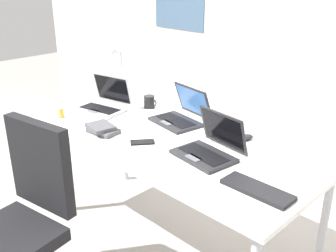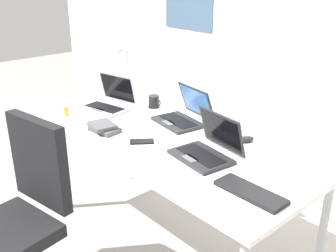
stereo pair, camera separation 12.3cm
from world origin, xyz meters
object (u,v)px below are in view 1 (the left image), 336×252
pill_bottle (61,112)px  office_chair (21,235)px  desk_lamp (118,73)px  laptop_back_right (209,148)px  computer_mouse (246,137)px  laptop_back_left (181,115)px  book_stack (102,129)px  coffee_mug (149,102)px  external_keyboard (257,190)px  cell_phone (142,142)px  laptop_near_lamp (104,103)px

pill_bottle → office_chair: office_chair is taller
desk_lamp → laptop_back_right: bearing=-14.1°
laptop_back_right → computer_mouse: bearing=86.3°
computer_mouse → pill_bottle: pill_bottle is taller
laptop_back_right → pill_bottle: 1.09m
laptop_back_left → book_stack: laptop_back_left is taller
laptop_back_left → coffee_mug: laptop_back_left is taller
laptop_back_right → office_chair: 1.07m
computer_mouse → book_stack: (-0.68, -0.52, 0.01)m
laptop_back_left → coffee_mug: (-0.35, 0.04, -0.00)m
desk_lamp → office_chair: 1.38m
laptop_back_right → office_chair: size_ratio=0.36×
computer_mouse → coffee_mug: size_ratio=0.85×
laptop_back_left → computer_mouse: 0.47m
laptop_back_right → external_keyboard: (0.38, -0.13, -0.04)m
laptop_back_right → office_chair: (-0.53, -0.85, -0.39)m
cell_phone → pill_bottle: bearing=-133.9°
laptop_near_lamp → cell_phone: 0.65m
book_stack → laptop_back_right: bearing=18.0°
cell_phone → office_chair: (-0.16, -0.70, -0.35)m
cell_phone → office_chair: 0.80m
laptop_back_right → computer_mouse: (0.02, 0.31, -0.03)m
desk_lamp → pill_bottle: desk_lamp is taller
external_keyboard → book_stack: (-1.04, -0.08, 0.02)m
laptop_near_lamp → computer_mouse: bearing=14.4°
laptop_back_left → pill_bottle: (-0.62, -0.50, -0.00)m
pill_bottle → book_stack: 0.40m
laptop_back_right → laptop_back_left: (-0.44, 0.25, -0.00)m
laptop_back_left → computer_mouse: laptop_back_left is taller
pill_bottle → office_chair: bearing=-48.4°
laptop_back_left → computer_mouse: bearing=6.6°
laptop_back_right → book_stack: 0.69m
cell_phone → book_stack: (-0.29, -0.07, 0.02)m
laptop_back_right → computer_mouse: 0.31m
pill_bottle → laptop_back_right: bearing=13.2°
pill_bottle → cell_phone: bearing=8.8°
laptop_back_right → cell_phone: laptop_back_right is taller
laptop_back_right → computer_mouse: laptop_back_right is taller
coffee_mug → computer_mouse: bearing=0.6°
pill_bottle → book_stack: bearing=5.0°
pill_bottle → desk_lamp: bearing=95.6°
laptop_near_lamp → book_stack: laptop_near_lamp is taller
laptop_back_left → laptop_near_lamp: bearing=-159.4°
desk_lamp → cell_phone: (0.74, -0.42, -0.19)m
office_chair → laptop_back_right: bearing=58.0°
book_stack → desk_lamp: bearing=132.6°
laptop_back_left → office_chair: (-0.09, -1.10, -0.39)m
laptop_back_left → pill_bottle: bearing=-140.9°
book_stack → laptop_back_left: bearing=65.2°
laptop_near_lamp → office_chair: bearing=-62.9°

